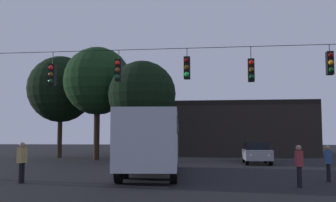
{
  "coord_description": "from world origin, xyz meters",
  "views": [
    {
      "loc": [
        1.47,
        -5.5,
        1.82
      ],
      "look_at": [
        -0.75,
        12.09,
        3.42
      ],
      "focal_mm": 44.07,
      "sensor_mm": 36.0,
      "label": 1
    }
  ],
  "objects_px": {
    "car_near_right": "(256,153)",
    "pedestrian_crossing_center": "(328,162)",
    "tree_behind_building": "(97,81)",
    "tree_left_silhouette": "(61,89)",
    "city_bus": "(153,137)",
    "pedestrian_crossing_left": "(299,164)",
    "tree_right_far": "(142,95)",
    "pedestrian_crossing_right": "(22,160)"
  },
  "relations": [
    {
      "from": "tree_right_far",
      "to": "pedestrian_crossing_center",
      "type": "bearing_deg",
      "value": -51.47
    },
    {
      "from": "car_near_right",
      "to": "pedestrian_crossing_center",
      "type": "bearing_deg",
      "value": -80.71
    },
    {
      "from": "city_bus",
      "to": "tree_left_silhouette",
      "type": "distance_m",
      "value": 20.27
    },
    {
      "from": "tree_left_silhouette",
      "to": "tree_behind_building",
      "type": "height_order",
      "value": "tree_behind_building"
    },
    {
      "from": "city_bus",
      "to": "tree_right_far",
      "type": "height_order",
      "value": "tree_right_far"
    },
    {
      "from": "city_bus",
      "to": "pedestrian_crossing_center",
      "type": "relative_size",
      "value": 7.41
    },
    {
      "from": "car_near_right",
      "to": "tree_left_silhouette",
      "type": "distance_m",
      "value": 19.51
    },
    {
      "from": "tree_behind_building",
      "to": "tree_right_far",
      "type": "relative_size",
      "value": 1.22
    },
    {
      "from": "car_near_right",
      "to": "tree_behind_building",
      "type": "height_order",
      "value": "tree_behind_building"
    },
    {
      "from": "car_near_right",
      "to": "tree_left_silhouette",
      "type": "bearing_deg",
      "value": 158.05
    },
    {
      "from": "tree_left_silhouette",
      "to": "tree_right_far",
      "type": "height_order",
      "value": "tree_left_silhouette"
    },
    {
      "from": "pedestrian_crossing_left",
      "to": "tree_left_silhouette",
      "type": "xyz_separation_m",
      "value": [
        -17.69,
        20.95,
        5.5
      ]
    },
    {
      "from": "city_bus",
      "to": "car_near_right",
      "type": "bearing_deg",
      "value": 57.06
    },
    {
      "from": "pedestrian_crossing_right",
      "to": "tree_right_far",
      "type": "height_order",
      "value": "tree_right_far"
    },
    {
      "from": "car_near_right",
      "to": "pedestrian_crossing_left",
      "type": "distance_m",
      "value": 13.97
    },
    {
      "from": "city_bus",
      "to": "tree_left_silhouette",
      "type": "bearing_deg",
      "value": 125.27
    },
    {
      "from": "car_near_right",
      "to": "pedestrian_crossing_left",
      "type": "relative_size",
      "value": 2.8
    },
    {
      "from": "city_bus",
      "to": "tree_behind_building",
      "type": "relative_size",
      "value": 1.18
    },
    {
      "from": "pedestrian_crossing_right",
      "to": "tree_behind_building",
      "type": "height_order",
      "value": "tree_behind_building"
    },
    {
      "from": "pedestrian_crossing_left",
      "to": "tree_behind_building",
      "type": "distance_m",
      "value": 22.77
    },
    {
      "from": "pedestrian_crossing_left",
      "to": "tree_right_far",
      "type": "relative_size",
      "value": 0.2
    },
    {
      "from": "tree_left_silhouette",
      "to": "car_near_right",
      "type": "bearing_deg",
      "value": -21.95
    },
    {
      "from": "pedestrian_crossing_center",
      "to": "tree_left_silhouette",
      "type": "xyz_separation_m",
      "value": [
        -19.27,
        18.78,
        5.53
      ]
    },
    {
      "from": "tree_left_silhouette",
      "to": "pedestrian_crossing_left",
      "type": "bearing_deg",
      "value": -49.83
    },
    {
      "from": "pedestrian_crossing_center",
      "to": "tree_left_silhouette",
      "type": "distance_m",
      "value": 27.47
    },
    {
      "from": "city_bus",
      "to": "pedestrian_crossing_left",
      "type": "height_order",
      "value": "city_bus"
    },
    {
      "from": "pedestrian_crossing_center",
      "to": "tree_left_silhouette",
      "type": "height_order",
      "value": "tree_left_silhouette"
    },
    {
      "from": "car_near_right",
      "to": "tree_right_far",
      "type": "distance_m",
      "value": 9.63
    },
    {
      "from": "tree_left_silhouette",
      "to": "tree_right_far",
      "type": "distance_m",
      "value": 10.6
    },
    {
      "from": "pedestrian_crossing_center",
      "to": "pedestrian_crossing_left",
      "type": "bearing_deg",
      "value": -126.07
    },
    {
      "from": "pedestrian_crossing_left",
      "to": "tree_behind_building",
      "type": "bearing_deg",
      "value": 126.65
    },
    {
      "from": "pedestrian_crossing_left",
      "to": "pedestrian_crossing_center",
      "type": "xyz_separation_m",
      "value": [
        1.58,
        2.17,
        -0.03
      ]
    },
    {
      "from": "pedestrian_crossing_center",
      "to": "car_near_right",
      "type": "bearing_deg",
      "value": 99.29
    },
    {
      "from": "car_near_right",
      "to": "city_bus",
      "type": "bearing_deg",
      "value": -122.94
    },
    {
      "from": "pedestrian_crossing_center",
      "to": "tree_right_far",
      "type": "bearing_deg",
      "value": 128.53
    },
    {
      "from": "car_near_right",
      "to": "pedestrian_crossing_left",
      "type": "bearing_deg",
      "value": -88.58
    },
    {
      "from": "car_near_right",
      "to": "pedestrian_crossing_left",
      "type": "height_order",
      "value": "pedestrian_crossing_left"
    },
    {
      "from": "car_near_right",
      "to": "tree_behind_building",
      "type": "distance_m",
      "value": 14.55
    },
    {
      "from": "pedestrian_crossing_left",
      "to": "tree_right_far",
      "type": "bearing_deg",
      "value": 120.08
    },
    {
      "from": "tree_behind_building",
      "to": "tree_right_far",
      "type": "distance_m",
      "value": 5.17
    },
    {
      "from": "city_bus",
      "to": "tree_left_silhouette",
      "type": "height_order",
      "value": "tree_left_silhouette"
    },
    {
      "from": "city_bus",
      "to": "pedestrian_crossing_center",
      "type": "bearing_deg",
      "value": -18.6
    }
  ]
}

